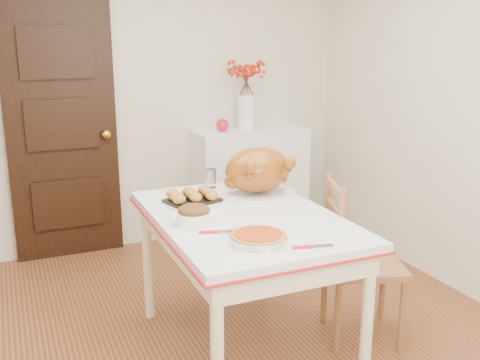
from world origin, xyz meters
name	(u,v)px	position (x,y,z in m)	size (l,w,h in m)	color
floor	(242,355)	(0.00, 0.00, 0.00)	(3.50, 4.00, 0.00)	#4E2D1B
wall_back	(147,100)	(0.00, 2.00, 1.25)	(3.50, 0.00, 2.50)	silver
door_back	(62,132)	(-0.70, 1.97, 1.03)	(0.85, 0.06, 2.06)	black
sideboard	(250,184)	(0.85, 1.78, 0.49)	(0.98, 0.44, 0.98)	white
kitchen_table	(244,284)	(0.03, 0.04, 0.42)	(0.95, 1.39, 0.83)	silver
chair_oak	(364,261)	(0.74, -0.09, 0.49)	(0.43, 0.43, 0.98)	brown
berry_vase	(246,94)	(0.81, 1.78, 1.29)	(0.32, 0.32, 0.62)	white
apple	(223,125)	(0.59, 1.78, 1.03)	(0.11, 0.11, 0.11)	red
turkey_platter	(258,173)	(0.24, 0.32, 0.98)	(0.47, 0.37, 0.29)	#A05215
pumpkin_pie	(258,236)	(-0.08, -0.37, 0.86)	(0.27, 0.27, 0.06)	#AE3B10
stuffing_dish	(194,215)	(-0.27, 0.00, 0.88)	(0.25, 0.20, 0.10)	#583B13
rolls_tray	(192,196)	(-0.16, 0.37, 0.87)	(0.28, 0.22, 0.07)	#AE7B31
pie_server	(313,246)	(0.12, -0.54, 0.84)	(0.19, 0.06, 0.01)	silver
carving_knife	(226,231)	(-0.17, -0.19, 0.84)	(0.27, 0.07, 0.01)	silver
drinking_glass	(211,178)	(0.05, 0.63, 0.89)	(0.07, 0.07, 0.12)	white
shaker_pair	(262,178)	(0.38, 0.54, 0.88)	(0.10, 0.04, 0.10)	white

